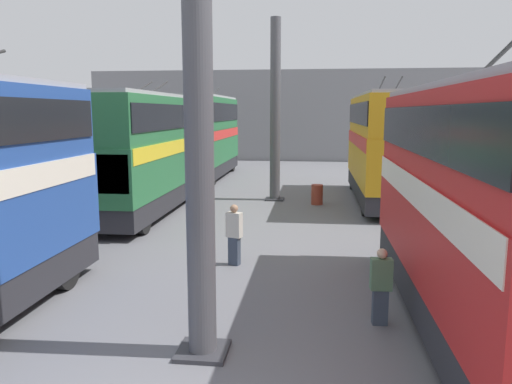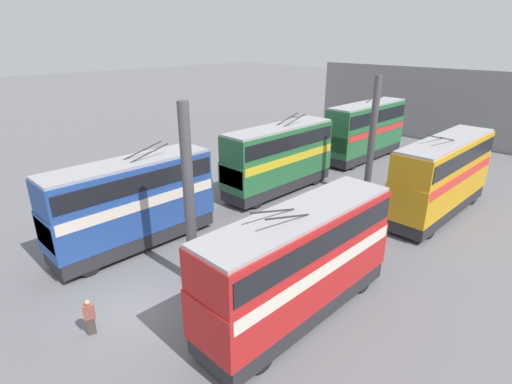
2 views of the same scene
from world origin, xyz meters
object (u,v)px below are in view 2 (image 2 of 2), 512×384
(person_aisle_midway, at_px, (265,228))
(bus_left_near, at_px, (300,258))
(bus_left_far, at_px, (443,173))
(bus_right_near, at_px, (132,199))
(bus_right_mid, at_px, (279,155))
(person_by_left_row, at_px, (267,280))
(person_aisle_foreground, at_px, (90,316))
(bus_right_far, at_px, (366,128))
(oil_drum, at_px, (385,200))

(person_aisle_midway, bearing_deg, bus_left_near, -105.18)
(bus_left_far, distance_m, bus_right_near, 18.97)
(bus_right_mid, bearing_deg, person_aisle_midway, -143.45)
(person_by_left_row, bearing_deg, person_aisle_midway, 41.57)
(bus_left_far, distance_m, bus_right_mid, 10.98)
(bus_left_near, relative_size, bus_left_far, 0.95)
(person_by_left_row, distance_m, person_aisle_midway, 5.03)
(person_aisle_foreground, bearing_deg, bus_right_far, -58.16)
(bus_left_near, relative_size, bus_right_far, 0.97)
(person_by_left_row, relative_size, oil_drum, 1.71)
(person_by_left_row, relative_size, person_aisle_midway, 0.92)
(bus_left_near, xyz_separation_m, bus_right_near, (-1.76, 10.14, 0.11))
(person_aisle_foreground, bearing_deg, bus_right_near, -21.78)
(person_aisle_foreground, bearing_deg, person_aisle_midway, -66.34)
(bus_right_mid, bearing_deg, bus_right_far, 0.00)
(person_by_left_row, bearing_deg, bus_right_far, 17.40)
(bus_right_mid, xyz_separation_m, person_aisle_midway, (-6.47, -4.79, -1.93))
(bus_right_far, xyz_separation_m, person_aisle_foreground, (-28.80, -5.14, -2.15))
(bus_right_near, bearing_deg, person_aisle_midway, -41.83)
(bus_right_mid, bearing_deg, person_aisle_foreground, -162.89)
(bus_right_near, height_order, person_aisle_foreground, bus_right_near)
(bus_right_mid, bearing_deg, bus_right_near, 180.00)
(bus_right_far, height_order, person_by_left_row, bus_right_far)
(person_by_left_row, distance_m, oil_drum, 13.17)
(bus_left_far, bearing_deg, bus_right_far, 52.13)
(bus_right_mid, relative_size, bus_right_far, 0.96)
(bus_left_near, bearing_deg, person_aisle_midway, 56.07)
(bus_left_near, xyz_separation_m, person_aisle_foreground, (-6.64, 5.00, -1.89))
(bus_left_near, relative_size, bus_right_near, 1.06)
(person_aisle_midway, xyz_separation_m, oil_drum, (9.55, -2.31, -0.45))
(person_aisle_foreground, xyz_separation_m, oil_drum, (19.78, -1.96, -0.36))
(person_aisle_midway, relative_size, oil_drum, 1.86)
(bus_left_far, relative_size, oil_drum, 11.01)
(bus_left_near, relative_size, oil_drum, 10.45)
(bus_right_mid, distance_m, person_aisle_midway, 8.28)
(oil_drum, bearing_deg, person_aisle_foreground, 174.33)
(bus_right_near, height_order, bus_right_far, bus_right_far)
(bus_right_near, bearing_deg, person_by_left_row, -77.87)
(bus_right_near, height_order, person_aisle_midway, bus_right_near)
(bus_left_far, distance_m, oil_drum, 4.04)
(bus_right_near, relative_size, bus_right_far, 0.92)
(bus_right_near, relative_size, person_aisle_midway, 5.32)
(person_aisle_foreground, bearing_deg, bus_right_mid, -51.17)
(bus_right_near, distance_m, oil_drum, 16.68)
(person_aisle_foreground, height_order, person_aisle_midway, person_aisle_midway)
(bus_left_near, xyz_separation_m, bus_right_far, (22.16, 10.14, 0.27))
(bus_left_far, bearing_deg, person_aisle_midway, 153.41)
(bus_left_near, bearing_deg, bus_right_near, 99.85)
(bus_right_far, distance_m, person_by_left_row, 23.74)
(bus_right_mid, xyz_separation_m, person_by_left_row, (-10.03, -8.34, -2.01))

